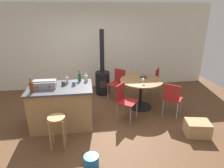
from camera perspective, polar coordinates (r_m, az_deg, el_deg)
The scene contains 21 objects.
ground_plane at distance 4.55m, azimuth -4.74°, elevation -11.36°, with size 8.80×8.80×0.00m, color brown.
back_wall at distance 6.37m, azimuth -6.57°, elevation 10.90°, with size 8.00×0.10×2.70m, color silver.
kitchen_island at distance 4.39m, azimuth -14.67°, elevation -6.37°, with size 1.34×0.86×0.92m.
wooden_stool at distance 3.72m, azimuth -16.05°, elevation -11.80°, with size 0.31×0.31×0.64m.
dining_table at distance 5.05m, azimuth 8.64°, elevation -0.70°, with size 1.11×1.11×0.77m.
folding_chair_near at distance 4.43m, azimuth 3.80°, elevation -4.58°, with size 0.56×0.56×0.87m.
folding_chair_far at distance 4.78m, azimuth 17.52°, elevation -3.80°, with size 0.56×0.56×0.86m.
folding_chair_left at distance 5.86m, azimuth 12.00°, elevation 1.21°, with size 0.56×0.56×0.86m.
folding_chair_right at distance 5.50m, azimuth 1.66°, elevation 0.59°, with size 0.57×0.57×0.88m.
wood_stove at distance 5.87m, azimuth -2.86°, elevation 1.57°, with size 0.44×0.45×1.96m.
toolbox at distance 4.22m, azimuth -19.42°, elevation -0.05°, with size 0.46×0.26×0.17m.
bottle_0 at distance 4.36m, azimuth -13.21°, elevation 1.19°, with size 0.06×0.06×0.19m.
bottle_1 at distance 4.45m, azimuth -9.68°, elevation 2.08°, with size 0.07×0.07×0.24m.
bottle_2 at distance 4.06m, azimuth -22.85°, elevation -0.81°, with size 0.08×0.08×0.29m.
bottle_3 at distance 4.41m, azimuth -7.71°, elevation 1.76°, with size 0.08×0.08×0.19m.
cup_0 at distance 4.21m, azimuth -11.31°, elevation 0.18°, with size 0.11×0.07×0.09m.
cup_1 at distance 4.26m, azimuth -14.31°, elevation 0.21°, with size 0.11×0.08×0.09m.
wine_glass at distance 4.69m, azimuth 9.26°, elevation 1.31°, with size 0.07×0.07×0.14m.
serving_bowl at distance 5.15m, azimuth 9.39°, elevation 2.22°, with size 0.18×0.18×0.07m, color #383838.
cardboard_box at distance 4.42m, azimuth 24.04°, elevation -11.94°, with size 0.47×0.36×0.31m, color tan.
plastic_bucket at distance 3.44m, azimuth -6.16°, elevation -21.71°, with size 0.25×0.25×0.18m, color blue.
Camera 1 is at (-0.19, -3.86, 2.39)m, focal length 30.72 mm.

